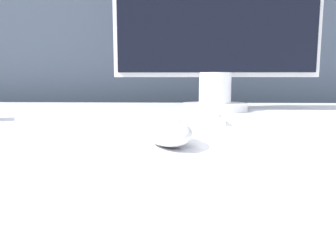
{
  "coord_description": "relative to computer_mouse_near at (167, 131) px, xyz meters",
  "views": [
    {
      "loc": [
        -0.01,
        -0.62,
        0.83
      ],
      "look_at": [
        -0.03,
        -0.17,
        0.77
      ],
      "focal_mm": 35.0,
      "sensor_mm": 36.0,
      "label": 1
    }
  ],
  "objects": [
    {
      "name": "computer_mouse_near",
      "position": [
        0.0,
        0.0,
        0.0
      ],
      "size": [
        0.09,
        0.13,
        0.03
      ],
      "rotation": [
        0.0,
        0.0,
        0.28
      ],
      "color": "white",
      "rests_on": "desk"
    },
    {
      "name": "monitor",
      "position": [
        0.11,
        0.47,
        0.24
      ],
      "size": [
        0.54,
        0.17,
        0.5
      ],
      "color": "white",
      "rests_on": "desk"
    },
    {
      "name": "partition_panel",
      "position": [
        0.03,
        0.9,
        -0.18
      ],
      "size": [
        5.0,
        0.03,
        1.17
      ],
      "color": "#333D4C",
      "rests_on": "ground_plane"
    },
    {
      "name": "keyboard",
      "position": [
        -0.09,
        0.21,
        -0.01
      ],
      "size": [
        0.38,
        0.13,
        0.02
      ],
      "rotation": [
        0.0,
        0.0,
        0.05
      ],
      "color": "silver",
      "rests_on": "desk"
    }
  ]
}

